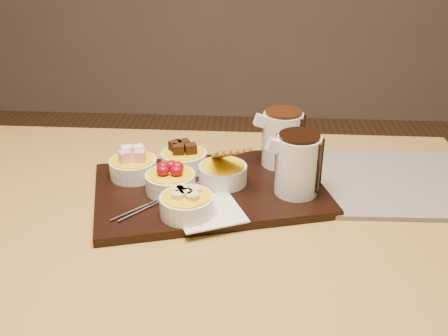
# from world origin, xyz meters

# --- Properties ---
(dining_table) EXTENTS (1.20, 0.80, 0.75)m
(dining_table) POSITION_xyz_m (0.00, 0.00, 0.65)
(dining_table) COLOR #B58F43
(dining_table) RESTS_ON ground
(serving_board) EXTENTS (0.52, 0.41, 0.02)m
(serving_board) POSITION_xyz_m (0.02, 0.06, 0.76)
(serving_board) COLOR black
(serving_board) RESTS_ON dining_table
(napkin) EXTENTS (0.16, 0.16, 0.00)m
(napkin) POSITION_xyz_m (0.03, -0.04, 0.77)
(napkin) COLOR white
(napkin) RESTS_ON serving_board
(bowl_marshmallows) EXTENTS (0.10, 0.10, 0.04)m
(bowl_marshmallows) POSITION_xyz_m (-0.14, 0.10, 0.79)
(bowl_marshmallows) COLOR white
(bowl_marshmallows) RESTS_ON serving_board
(bowl_cake) EXTENTS (0.10, 0.10, 0.04)m
(bowl_cake) POSITION_xyz_m (-0.04, 0.14, 0.79)
(bowl_cake) COLOR white
(bowl_cake) RESTS_ON serving_board
(bowl_strawberries) EXTENTS (0.10, 0.10, 0.04)m
(bowl_strawberries) POSITION_xyz_m (-0.06, 0.04, 0.79)
(bowl_strawberries) COLOR white
(bowl_strawberries) RESTS_ON serving_board
(bowl_biscotti) EXTENTS (0.10, 0.10, 0.04)m
(bowl_biscotti) POSITION_xyz_m (0.05, 0.08, 0.79)
(bowl_biscotti) COLOR white
(bowl_biscotti) RESTS_ON serving_board
(bowl_bananas) EXTENTS (0.10, 0.10, 0.04)m
(bowl_bananas) POSITION_xyz_m (-0.01, -0.05, 0.79)
(bowl_bananas) COLOR white
(bowl_bananas) RESTS_ON serving_board
(pitcher_dark_chocolate) EXTENTS (0.11, 0.11, 0.12)m
(pitcher_dark_chocolate) POSITION_xyz_m (0.20, 0.05, 0.83)
(pitcher_dark_chocolate) COLOR silver
(pitcher_dark_chocolate) RESTS_ON serving_board
(pitcher_milk_chocolate) EXTENTS (0.11, 0.11, 0.12)m
(pitcher_milk_chocolate) POSITION_xyz_m (0.17, 0.18, 0.83)
(pitcher_milk_chocolate) COLOR silver
(pitcher_milk_chocolate) RESTS_ON serving_board
(fondue_skewers) EXTENTS (0.21, 0.20, 0.01)m
(fondue_skewers) POSITION_xyz_m (-0.06, 0.01, 0.77)
(fondue_skewers) COLOR silver
(fondue_skewers) RESTS_ON serving_board
(newspaper) EXTENTS (0.38, 0.31, 0.01)m
(newspaper) POSITION_xyz_m (0.39, 0.13, 0.76)
(newspaper) COLOR beige
(newspaper) RESTS_ON dining_table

